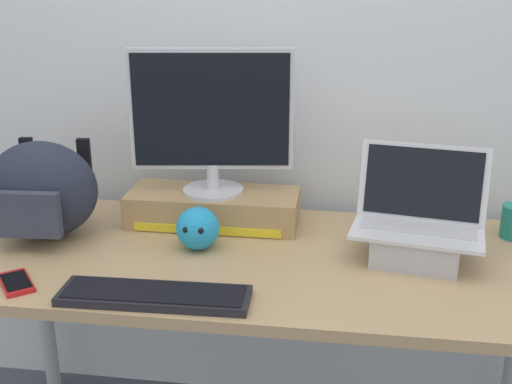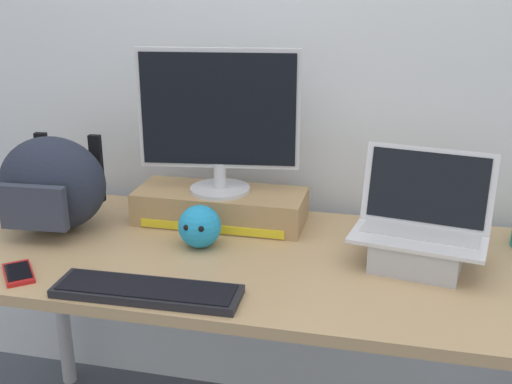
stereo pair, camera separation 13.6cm
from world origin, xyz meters
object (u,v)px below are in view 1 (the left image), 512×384
at_px(open_laptop, 417,235).
at_px(toner_box_yellow, 213,208).
at_px(desktop_monitor, 211,120).
at_px(external_keyboard, 154,295).
at_px(messenger_backpack, 42,190).
at_px(plush_toy, 198,228).
at_px(cell_phone, 16,283).

bearing_deg(open_laptop, toner_box_yellow, 173.65).
distance_m(desktop_monitor, open_laptop, 0.66).
relative_size(open_laptop, external_keyboard, 0.81).
relative_size(desktop_monitor, messenger_backpack, 1.42).
xyz_separation_m(external_keyboard, plush_toy, (0.04, 0.30, 0.05)).
xyz_separation_m(toner_box_yellow, desktop_monitor, (0.00, -0.00, 0.27)).
height_order(messenger_backpack, plush_toy, messenger_backpack).
bearing_deg(plush_toy, desktop_monitor, 88.57).
height_order(desktop_monitor, plush_toy, desktop_monitor).
relative_size(open_laptop, cell_phone, 2.56).
relative_size(open_laptop, messenger_backpack, 1.11).
height_order(toner_box_yellow, messenger_backpack, messenger_backpack).
xyz_separation_m(toner_box_yellow, external_keyboard, (-0.04, -0.49, -0.04)).
relative_size(toner_box_yellow, external_keyboard, 1.13).
xyz_separation_m(messenger_backpack, cell_phone, (0.06, -0.30, -0.13)).
bearing_deg(messenger_backpack, open_laptop, -3.98).
height_order(toner_box_yellow, cell_phone, toner_box_yellow).
xyz_separation_m(external_keyboard, cell_phone, (-0.36, 0.02, -0.01)).
bearing_deg(external_keyboard, desktop_monitor, 83.70).
distance_m(open_laptop, external_keyboard, 0.70).
distance_m(open_laptop, plush_toy, 0.59).
relative_size(desktop_monitor, plush_toy, 3.94).
distance_m(messenger_backpack, cell_phone, 0.33).
bearing_deg(open_laptop, external_keyboard, -143.17).
bearing_deg(plush_toy, external_keyboard, -96.79).
bearing_deg(external_keyboard, open_laptop, 25.58).
xyz_separation_m(toner_box_yellow, open_laptop, (0.59, -0.17, 0.02)).
bearing_deg(desktop_monitor, toner_box_yellow, 92.94).
height_order(toner_box_yellow, open_laptop, open_laptop).
distance_m(external_keyboard, cell_phone, 0.36).
distance_m(open_laptop, cell_phone, 1.03).
height_order(open_laptop, plush_toy, open_laptop).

